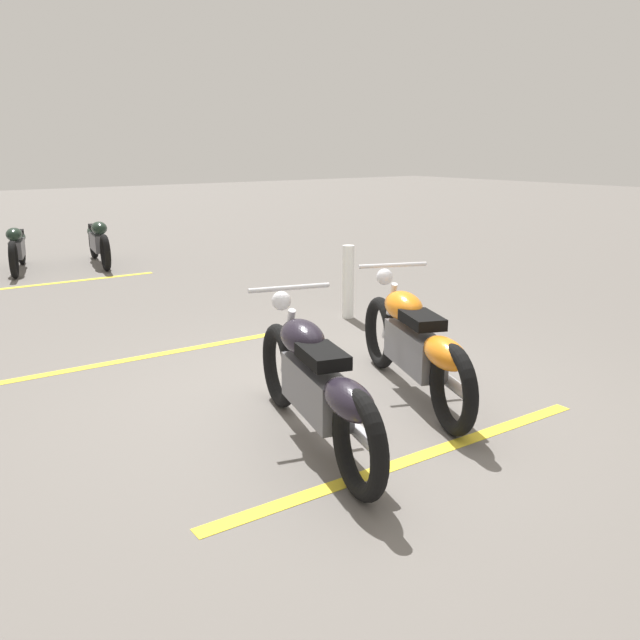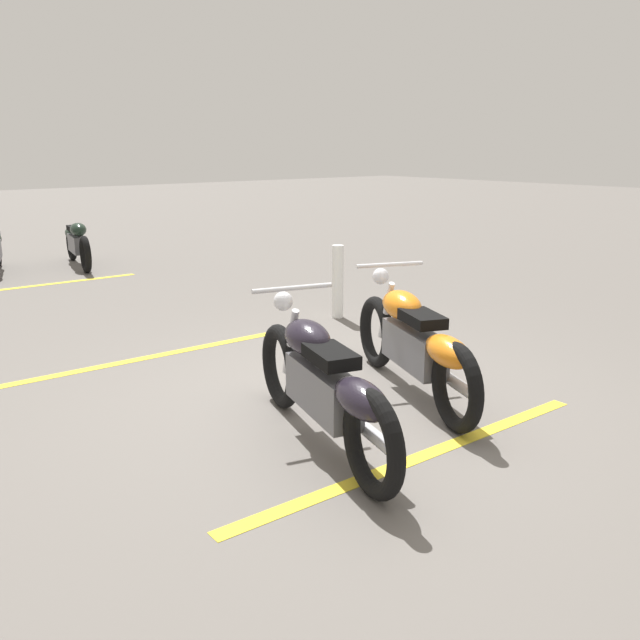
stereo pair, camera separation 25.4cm
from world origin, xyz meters
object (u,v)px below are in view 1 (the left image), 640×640
Objects in this scene: motorcycle_dark_foreground at (316,384)px; motorcycle_bright_foreground at (415,344)px; motorcycle_row_left at (17,246)px; motorcycle_row_far_left at (98,240)px; bollard_post at (348,282)px.

motorcycle_bright_foreground is at bearing -61.17° from motorcycle_dark_foreground.
motorcycle_row_far_left is at bearing 99.68° from motorcycle_row_left.
motorcycle_dark_foreground is 1.08× the size of motorcycle_row_far_left.
motorcycle_dark_foreground reaches higher than bollard_post.
motorcycle_bright_foreground is 1.04× the size of motorcycle_row_far_left.
motorcycle_row_left is (8.17, 1.21, -0.06)m from motorcycle_bright_foreground.
motorcycle_row_left is (0.17, 1.30, -0.02)m from motorcycle_row_far_left.
bollard_post reaches higher than motorcycle_row_far_left.
motorcycle_bright_foreground is 2.39× the size of bollard_post.
motorcycle_dark_foreground is at bearing 1.78° from motorcycle_row_far_left.
motorcycle_dark_foreground is at bearing 137.99° from bollard_post.
motorcycle_bright_foreground reaches higher than motorcycle_row_left.
motorcycle_dark_foreground is (-0.28, 1.20, 0.00)m from motorcycle_bright_foreground.
motorcycle_row_far_left is 2.30× the size of bollard_post.
bollard_post is (2.70, -2.44, -0.02)m from motorcycle_dark_foreground.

